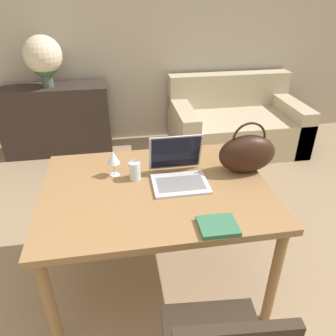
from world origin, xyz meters
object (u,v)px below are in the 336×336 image
at_px(drinking_glass, 135,171).
at_px(handbag, 247,153).
at_px(flower_vase, 43,58).
at_px(couch, 235,125).
at_px(laptop, 178,169).
at_px(wine_glass, 113,158).

height_order(drinking_glass, handbag, handbag).
distance_m(drinking_glass, flower_vase, 2.16).
bearing_deg(flower_vase, couch, -4.82).
bearing_deg(laptop, wine_glass, 164.51).
bearing_deg(wine_glass, laptop, -15.49).
xyz_separation_m(laptop, handbag, (0.44, 0.02, 0.06)).
bearing_deg(laptop, couch, 59.98).
xyz_separation_m(couch, drinking_glass, (-1.33, -1.81, 0.53)).
height_order(laptop, drinking_glass, laptop).
height_order(couch, flower_vase, flower_vase).
bearing_deg(wine_glass, handbag, -5.93).
height_order(couch, handbag, handbag).
bearing_deg(drinking_glass, flower_vase, 111.48).
distance_m(laptop, flower_vase, 2.30).
distance_m(wine_glass, handbag, 0.82).
distance_m(handbag, flower_vase, 2.51).
height_order(laptop, flower_vase, flower_vase).
relative_size(couch, handbag, 4.23).
height_order(drinking_glass, wine_glass, wine_glass).
bearing_deg(drinking_glass, handbag, -1.78).
relative_size(handbag, flower_vase, 0.67).
xyz_separation_m(laptop, wine_glass, (-0.38, 0.10, 0.05)).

